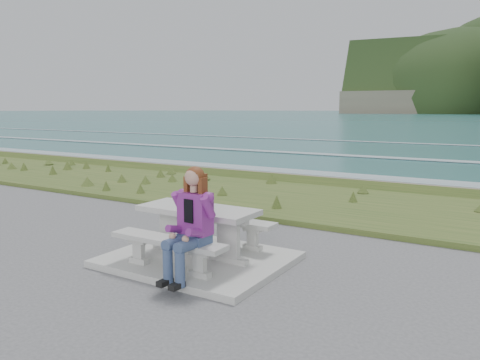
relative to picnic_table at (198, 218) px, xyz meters
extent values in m
cube|color=#ACABA6|center=(0.00, 0.00, -0.63)|extent=(2.60, 2.10, 0.10)
cube|color=#ACABA6|center=(-0.54, 0.00, -0.54)|extent=(0.62, 0.12, 0.08)
cube|color=#ACABA6|center=(-0.54, 0.00, -0.25)|extent=(0.34, 0.09, 0.51)
cube|color=#ACABA6|center=(-0.54, 0.00, 0.05)|extent=(0.62, 0.12, 0.08)
cube|color=#ACABA6|center=(0.54, 0.00, -0.54)|extent=(0.62, 0.12, 0.08)
cube|color=#ACABA6|center=(0.54, 0.00, -0.25)|extent=(0.34, 0.09, 0.51)
cube|color=#ACABA6|center=(0.54, 0.00, 0.05)|extent=(0.62, 0.12, 0.08)
cube|color=#ACABA6|center=(0.00, 0.00, 0.13)|extent=(1.80, 0.75, 0.08)
cube|color=#ACABA6|center=(-0.54, -0.70, -0.54)|extent=(0.30, 0.12, 0.08)
cube|color=#ACABA6|center=(-0.54, -0.70, -0.39)|extent=(0.17, 0.09, 0.22)
cube|color=#ACABA6|center=(-0.54, -0.70, -0.24)|extent=(0.30, 0.12, 0.08)
cube|color=#ACABA6|center=(0.54, -0.70, -0.54)|extent=(0.30, 0.12, 0.08)
cube|color=#ACABA6|center=(0.54, -0.70, -0.39)|extent=(0.17, 0.09, 0.22)
cube|color=#ACABA6|center=(0.54, -0.70, -0.24)|extent=(0.30, 0.12, 0.08)
cube|color=#ACABA6|center=(0.00, -0.70, -0.17)|extent=(1.80, 0.35, 0.07)
cube|color=#ACABA6|center=(-0.54, 0.70, -0.54)|extent=(0.30, 0.12, 0.08)
cube|color=#ACABA6|center=(-0.54, 0.70, -0.39)|extent=(0.17, 0.09, 0.22)
cube|color=#ACABA6|center=(-0.54, 0.70, -0.24)|extent=(0.30, 0.12, 0.08)
cube|color=#ACABA6|center=(0.54, 0.70, -0.54)|extent=(0.30, 0.12, 0.08)
cube|color=#ACABA6|center=(0.54, 0.70, -0.39)|extent=(0.17, 0.09, 0.22)
cube|color=#ACABA6|center=(0.54, 0.70, -0.24)|extent=(0.30, 0.12, 0.08)
cube|color=#ACABA6|center=(0.00, 0.70, -0.17)|extent=(1.80, 0.35, 0.07)
cube|color=#2D4C1C|center=(0.00, 5.00, -0.68)|extent=(160.00, 4.50, 0.22)
cube|color=#65594C|center=(0.00, 7.90, -0.68)|extent=(160.00, 0.80, 2.20)
cube|color=#B4BEC2|center=(0.00, 14.00, -2.42)|extent=(220.00, 3.00, 0.06)
cube|color=#B4BEC2|center=(0.00, 22.00, -2.42)|extent=(220.00, 2.00, 0.06)
cube|color=#B4BEC2|center=(0.00, 34.00, -2.42)|extent=(220.00, 1.40, 0.06)
cube|color=#65594C|center=(-40.00, 440.00, 6.52)|extent=(201.55, 149.04, 18.00)
ellipsoid|color=black|center=(-40.00, 440.00, 9.52)|extent=(211.86, 162.91, 118.97)
cube|color=navy|center=(0.45, -0.92, -0.30)|extent=(0.43, 0.76, 0.57)
cube|color=#7E2580|center=(0.46, -0.68, 0.26)|extent=(0.44, 0.27, 0.55)
sphere|color=tan|center=(0.46, -0.70, 0.74)|extent=(0.23, 0.23, 0.23)
sphere|color=#581E14|center=(0.46, -0.67, 0.75)|extent=(0.25, 0.25, 0.25)
camera|label=1|loc=(4.06, -5.47, 1.62)|focal=35.00mm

